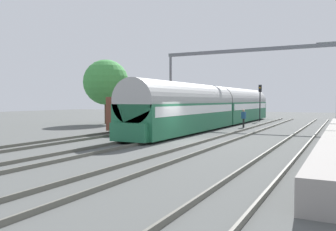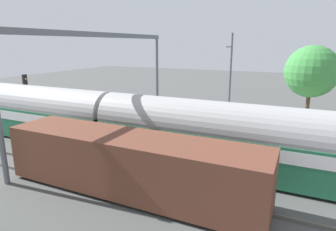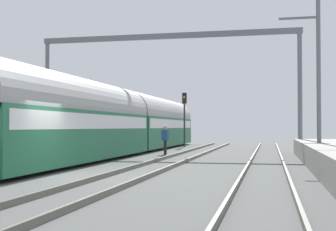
{
  "view_description": "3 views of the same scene",
  "coord_description": "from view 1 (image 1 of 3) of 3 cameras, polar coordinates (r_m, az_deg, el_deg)",
  "views": [
    {
      "loc": [
        9.11,
        -20.03,
        2.59
      ],
      "look_at": [
        -2.18,
        2.28,
        1.5
      ],
      "focal_mm": 37.39,
      "sensor_mm": 36.0,
      "label": 1
    },
    {
      "loc": [
        -17.38,
        2.07,
        7.08
      ],
      "look_at": [
        0.17,
        10.32,
        2.22
      ],
      "focal_mm": 30.8,
      "sensor_mm": 36.0,
      "label": 2
    },
    {
      "loc": [
        6.71,
        -14.56,
        1.65
      ],
      "look_at": [
        -1.09,
        21.08,
        2.55
      ],
      "focal_mm": 49.9,
      "sensor_mm": 36.0,
      "label": 3
    }
  ],
  "objects": [
    {
      "name": "passenger_train",
      "position": [
        35.44,
        8.26,
        1.47
      ],
      "size": [
        2.93,
        32.85,
        3.82
      ],
      "color": "#236B47",
      "rests_on": "ground"
    },
    {
      "name": "track_west",
      "position": [
        23.13,
        -2.55,
        -3.74
      ],
      "size": [
        1.52,
        60.0,
        0.16
      ],
      "color": "#605E55",
      "rests_on": "ground"
    },
    {
      "name": "track_far_west",
      "position": [
        25.55,
        -11.12,
        -3.19
      ],
      "size": [
        1.52,
        60.0,
        0.16
      ],
      "color": "#605E55",
      "rests_on": "ground"
    },
    {
      "name": "catenary_gantry",
      "position": [
        36.83,
        12.53,
        7.68
      ],
      "size": [
        17.49,
        0.28,
        7.86
      ],
      "color": "slate",
      "rests_on": "ground"
    },
    {
      "name": "railway_signal_far",
      "position": [
        44.75,
        14.77,
        2.83
      ],
      "size": [
        0.36,
        0.3,
        4.51
      ],
      "color": "#2D2D33",
      "rests_on": "ground"
    },
    {
      "name": "track_east",
      "position": [
        21.35,
        7.73,
        -4.29
      ],
      "size": [
        1.52,
        60.0,
        0.16
      ],
      "color": "#605E55",
      "rests_on": "ground"
    },
    {
      "name": "freight_car",
      "position": [
        33.12,
        -1.38,
        0.56
      ],
      "size": [
        2.8,
        13.0,
        2.7
      ],
      "color": "brown",
      "rests_on": "ground"
    },
    {
      "name": "track_far_east",
      "position": [
        20.35,
        19.46,
        -4.74
      ],
      "size": [
        1.52,
        60.0,
        0.16
      ],
      "color": "#605E55",
      "rests_on": "ground"
    },
    {
      "name": "tree_west_background",
      "position": [
        39.14,
        -10.08,
        5.35
      ],
      "size": [
        4.97,
        4.97,
        7.06
      ],
      "color": "#4C3826",
      "rests_on": "ground"
    },
    {
      "name": "person_crossing",
      "position": [
        33.94,
        12.22,
        -0.2
      ],
      "size": [
        0.46,
        0.37,
        1.73
      ],
      "rotation": [
        0.0,
        0.0,
        2.77
      ],
      "color": "#242424",
      "rests_on": "ground"
    },
    {
      "name": "ground",
      "position": [
        22.16,
        2.38,
        -4.22
      ],
      "size": [
        120.0,
        120.0,
        0.0
      ],
      "primitive_type": "plane",
      "color": "#505250"
    }
  ]
}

